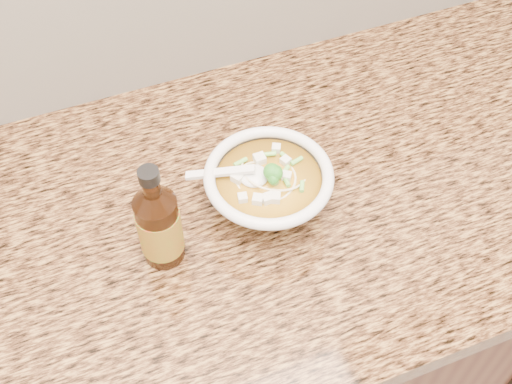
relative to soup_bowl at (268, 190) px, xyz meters
name	(u,v)px	position (x,y,z in m)	size (l,w,h in m)	color
cabinet	(205,347)	(-0.13, 0.03, -0.51)	(4.00, 0.65, 0.86)	#361A10
counter_slab	(187,226)	(-0.13, 0.03, -0.06)	(4.00, 0.68, 0.04)	olive
soup_bowl	(268,190)	(0.00, 0.00, 0.00)	(0.21, 0.19, 0.11)	white
hot_sauce_bottle	(159,225)	(-0.17, -0.02, 0.03)	(0.07, 0.07, 0.19)	#391807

